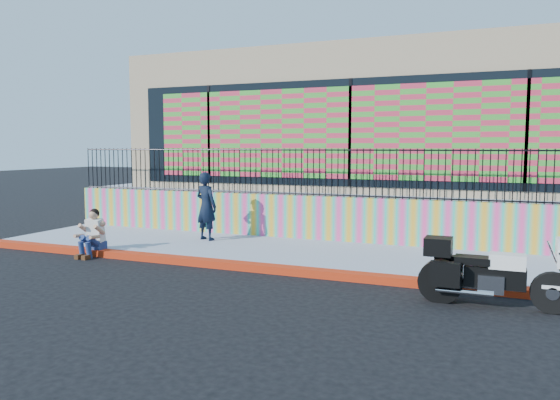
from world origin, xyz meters
The scene contains 10 objects.
ground centered at (0.00, 0.00, 0.00)m, with size 90.00×90.00×0.00m, color black.
red_curb centered at (0.00, 0.00, 0.07)m, with size 16.00×0.30×0.15m, color #B6270D.
sidewalk centered at (0.00, 1.65, 0.07)m, with size 16.00×3.00×0.15m, color #868BA0.
mural_wall centered at (0.00, 3.25, 0.70)m, with size 16.00×0.20×1.10m, color #F94191.
metal_fence centered at (0.00, 3.25, 1.85)m, with size 15.80×0.04×1.20m, color black, non-canonical shape.
elevated_platform centered at (0.00, 8.35, 0.62)m, with size 16.00×10.00×1.25m, color #868BA0.
storefront_building centered at (0.00, 8.13, 3.25)m, with size 14.00×8.06×4.00m.
police_motorcycle centered at (3.65, -0.83, 0.59)m, with size 2.25×0.74×1.40m.
police_officer centered at (-3.14, 2.09, 1.00)m, with size 0.62×0.41×1.71m, color black.
seated_man centered at (-4.84, -0.15, 0.45)m, with size 0.54×0.71×1.06m.
Camera 1 is at (3.81, -9.76, 2.49)m, focal length 35.00 mm.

